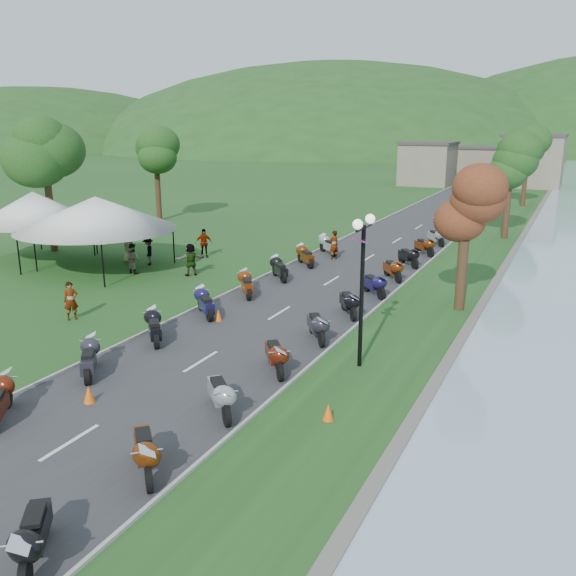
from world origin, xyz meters
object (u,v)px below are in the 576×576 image
at_px(vendor_tent_main, 98,233).
at_px(pedestrian_a, 73,319).
at_px(pedestrian_c, 149,265).
at_px(pedestrian_b, 134,273).

distance_m(vendor_tent_main, pedestrian_a, 9.24).
bearing_deg(vendor_tent_main, pedestrian_c, 46.08).
relative_size(pedestrian_a, pedestrian_c, 1.02).
bearing_deg(pedestrian_b, pedestrian_a, 118.85).
relative_size(pedestrian_a, pedestrian_b, 0.98).
xyz_separation_m(pedestrian_b, pedestrian_c, (-0.51, 1.96, 0.00)).
bearing_deg(vendor_tent_main, pedestrian_b, -1.26).
relative_size(vendor_tent_main, pedestrian_b, 3.53).
xyz_separation_m(pedestrian_a, pedestrian_b, (-2.85, 7.32, 0.00)).
xyz_separation_m(vendor_tent_main, pedestrian_b, (2.35, -0.05, -2.00)).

